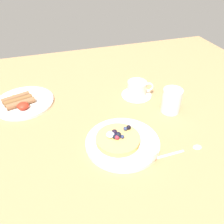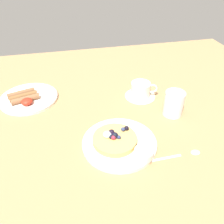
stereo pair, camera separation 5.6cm
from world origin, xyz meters
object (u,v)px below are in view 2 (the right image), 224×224
at_px(pancake_plate, 119,143).
at_px(breakfast_plate, 29,98).
at_px(teaspoon, 184,154).
at_px(coffee_saucer, 140,96).
at_px(water_glass, 174,104).
at_px(syrup_ramekin, 144,154).
at_px(coffee_cup, 141,89).

height_order(pancake_plate, breakfast_plate, pancake_plate).
height_order(pancake_plate, teaspoon, pancake_plate).
distance_m(pancake_plate, coffee_saucer, 0.30).
bearing_deg(breakfast_plate, water_glass, -22.38).
distance_m(syrup_ramekin, coffee_cup, 0.35).
bearing_deg(coffee_saucer, pancake_plate, -120.81).
bearing_deg(teaspoon, syrup_ramekin, 176.71).
height_order(coffee_saucer, teaspoon, same).
bearing_deg(teaspoon, breakfast_plate, 138.96).
bearing_deg(pancake_plate, coffee_cup, 58.90).
bearing_deg(coffee_saucer, coffee_cup, -12.73).
relative_size(coffee_cup, water_glass, 1.15).
height_order(teaspoon, water_glass, water_glass).
bearing_deg(coffee_saucer, breakfast_plate, 170.25).
xyz_separation_m(pancake_plate, breakfast_plate, (-0.30, 0.34, -0.00)).
height_order(breakfast_plate, coffee_cup, coffee_cup).
height_order(syrup_ramekin, water_glass, water_glass).
bearing_deg(syrup_ramekin, coffee_cup, 73.07).
relative_size(coffee_saucer, water_glass, 1.34).
height_order(syrup_ramekin, coffee_cup, coffee_cup).
relative_size(pancake_plate, coffee_saucer, 1.89).
height_order(syrup_ramekin, coffee_saucer, syrup_ramekin).
relative_size(syrup_ramekin, breakfast_plate, 0.24).
bearing_deg(breakfast_plate, syrup_ramekin, -49.46).
height_order(pancake_plate, syrup_ramekin, syrup_ramekin).
bearing_deg(water_glass, breakfast_plate, 157.62).
bearing_deg(pancake_plate, breakfast_plate, 131.79).
bearing_deg(coffee_cup, coffee_saucer, 167.27).
xyz_separation_m(syrup_ramekin, coffee_saucer, (0.10, 0.34, -0.02)).
bearing_deg(breakfast_plate, pancake_plate, -48.21).
distance_m(coffee_saucer, water_glass, 0.17).
relative_size(breakfast_plate, coffee_saucer, 1.85).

